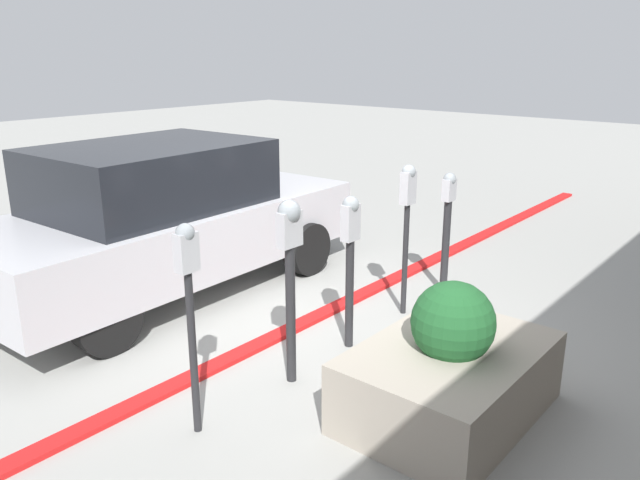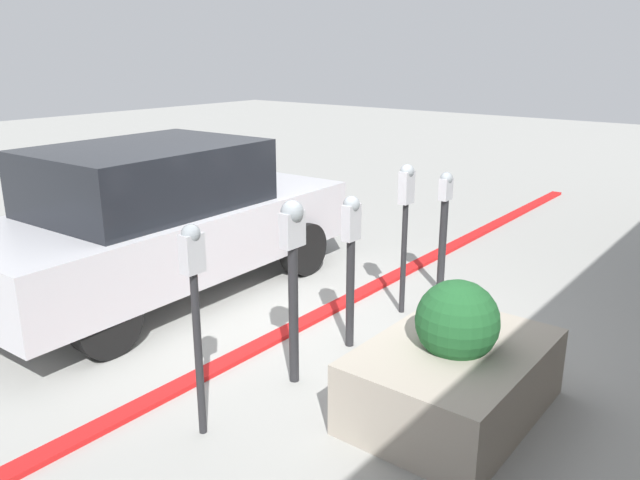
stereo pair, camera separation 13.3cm
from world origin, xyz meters
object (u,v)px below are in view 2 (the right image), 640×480
at_px(parking_meter_farthest, 444,218).
at_px(parking_meter_second, 293,259).
at_px(parking_meter_nearest, 194,290).
at_px(parking_meter_fourth, 406,208).
at_px(parked_car_front, 160,219).
at_px(parking_meter_middle, 351,248).
at_px(planter_box, 454,369).

bearing_deg(parking_meter_farthest, parking_meter_second, -179.49).
xyz_separation_m(parking_meter_nearest, parking_meter_fourth, (2.56, 0.01, 0.03)).
xyz_separation_m(parking_meter_fourth, parked_car_front, (-1.08, 2.26, -0.26)).
bearing_deg(parking_meter_second, parking_meter_farthest, 0.51).
relative_size(parking_meter_second, parking_meter_middle, 1.08).
bearing_deg(parked_car_front, planter_box, -95.89).
height_order(parking_meter_nearest, parked_car_front, parked_car_front).
bearing_deg(parking_meter_second, planter_box, -73.13).
relative_size(parking_meter_second, parking_meter_farthest, 1.12).
height_order(parking_meter_farthest, parked_car_front, parked_car_front).
bearing_deg(parked_car_front, parking_meter_farthest, -53.30).
xyz_separation_m(parking_meter_second, parking_meter_middle, (0.76, 0.02, -0.11)).
distance_m(parking_meter_second, parking_meter_farthest, 2.43).
relative_size(parking_meter_middle, parked_car_front, 0.32).
distance_m(parking_meter_second, parking_meter_fourth, 1.66).
height_order(parking_meter_fourth, planter_box, parking_meter_fourth).
bearing_deg(parking_meter_second, parking_meter_nearest, 177.81).
relative_size(planter_box, parked_car_front, 0.36).
distance_m(parking_meter_nearest, planter_box, 1.86).
distance_m(parking_meter_middle, parking_meter_fourth, 0.92).
height_order(parking_meter_middle, parking_meter_farthest, parking_meter_middle).
bearing_deg(parking_meter_middle, parked_car_front, 94.37).
bearing_deg(parking_meter_nearest, parking_meter_second, -2.19).
distance_m(parking_meter_nearest, parking_meter_second, 0.90).
bearing_deg(planter_box, parking_meter_second, 106.87).
xyz_separation_m(parking_meter_second, parked_car_front, (0.58, 2.31, -0.20)).
height_order(parking_meter_second, parked_car_front, parked_car_front).
xyz_separation_m(parking_meter_second, parking_meter_farthest, (2.42, 0.02, -0.20)).
relative_size(parking_meter_farthest, planter_box, 0.85).
bearing_deg(parking_meter_fourth, parking_meter_middle, -178.58).
relative_size(parking_meter_middle, parking_meter_farthest, 1.04).
bearing_deg(parking_meter_fourth, parking_meter_second, -178.61).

